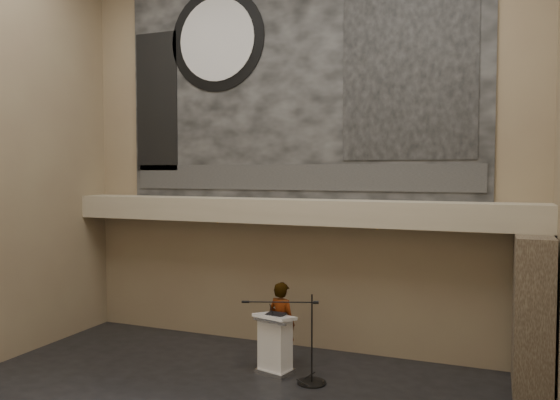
% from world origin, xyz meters
% --- Properties ---
extents(wall_back, '(10.00, 0.02, 8.50)m').
position_xyz_m(wall_back, '(0.00, 4.00, 4.25)').
color(wall_back, '#7C664E').
rests_on(wall_back, floor).
extents(soffit, '(10.00, 0.80, 0.50)m').
position_xyz_m(soffit, '(0.00, 3.60, 2.95)').
color(soffit, tan).
rests_on(soffit, wall_back).
extents(sprinkler_left, '(0.04, 0.04, 0.06)m').
position_xyz_m(sprinkler_left, '(-1.60, 3.55, 2.67)').
color(sprinkler_left, '#B2893D').
rests_on(sprinkler_left, soffit).
extents(sprinkler_right, '(0.04, 0.04, 0.06)m').
position_xyz_m(sprinkler_right, '(1.90, 3.55, 2.67)').
color(sprinkler_right, '#B2893D').
rests_on(sprinkler_right, soffit).
extents(banner, '(8.00, 0.05, 5.00)m').
position_xyz_m(banner, '(0.00, 3.97, 5.70)').
color(banner, black).
rests_on(banner, wall_back).
extents(banner_text_strip, '(7.76, 0.02, 0.55)m').
position_xyz_m(banner_text_strip, '(0.00, 3.93, 3.65)').
color(banner_text_strip, '#2D2D2D').
rests_on(banner_text_strip, banner).
extents(banner_clock_rim, '(2.30, 0.02, 2.30)m').
position_xyz_m(banner_clock_rim, '(-1.80, 3.93, 6.70)').
color(banner_clock_rim, black).
rests_on(banner_clock_rim, banner).
extents(banner_clock_face, '(1.84, 0.02, 1.84)m').
position_xyz_m(banner_clock_face, '(-1.80, 3.91, 6.70)').
color(banner_clock_face, silver).
rests_on(banner_clock_face, banner).
extents(banner_building_print, '(2.60, 0.02, 3.60)m').
position_xyz_m(banner_building_print, '(2.40, 3.93, 5.80)').
color(banner_building_print, black).
rests_on(banner_building_print, banner).
extents(banner_brick_print, '(1.10, 0.02, 3.20)m').
position_xyz_m(banner_brick_print, '(-3.40, 3.93, 5.40)').
color(banner_brick_print, black).
rests_on(banner_brick_print, banner).
extents(stone_pier, '(0.60, 1.40, 2.70)m').
position_xyz_m(stone_pier, '(4.65, 3.15, 1.35)').
color(stone_pier, '#423528').
rests_on(stone_pier, floor).
extents(lectern, '(0.80, 0.66, 1.13)m').
position_xyz_m(lectern, '(0.24, 2.33, 0.55)').
color(lectern, silver).
rests_on(lectern, floor).
extents(binder, '(0.34, 0.28, 0.04)m').
position_xyz_m(binder, '(0.26, 2.32, 1.12)').
color(binder, black).
rests_on(binder, lectern).
extents(papers, '(0.31, 0.37, 0.00)m').
position_xyz_m(papers, '(0.15, 2.28, 1.10)').
color(papers, white).
rests_on(papers, lectern).
extents(speaker_person, '(0.68, 0.54, 1.63)m').
position_xyz_m(speaker_person, '(0.20, 2.80, 0.81)').
color(speaker_person, silver).
rests_on(speaker_person, floor).
extents(mic_stand, '(1.43, 0.69, 1.60)m').
position_xyz_m(mic_stand, '(1.00, 2.10, 0.24)').
color(mic_stand, black).
rests_on(mic_stand, floor).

